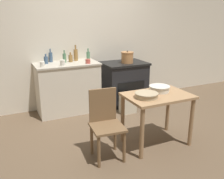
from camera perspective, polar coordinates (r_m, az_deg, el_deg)
name	(u,v)px	position (r m, az deg, el deg)	size (l,w,h in m)	color
ground_plane	(123,133)	(4.00, 2.43, -9.90)	(14.00, 14.00, 0.00)	brown
wall_back	(87,41)	(5.04, -5.83, 10.94)	(8.00, 0.07, 2.55)	beige
counter_cabinet	(68,88)	(4.75, -10.06, 0.42)	(1.15, 0.62, 0.94)	beige
stove	(124,83)	(5.15, 2.72, 1.54)	(0.87, 0.67, 0.86)	black
work_table	(157,104)	(3.53, 10.31, -3.17)	(0.90, 0.63, 0.74)	#A87F56
chair	(106,122)	(3.22, -1.48, -7.43)	(0.44, 0.44, 0.89)	brown
flour_sack	(128,103)	(4.70, 3.62, -3.07)	(0.28, 0.20, 0.39)	beige
stock_pot	(127,57)	(4.97, 3.51, 7.34)	(0.25, 0.25, 0.24)	#B77A47
mixing_bowl_large	(159,88)	(3.61, 10.79, 0.25)	(0.30, 0.30, 0.09)	silver
mixing_bowl_small	(147,95)	(3.33, 7.90, -1.23)	(0.31, 0.31, 0.07)	tan
bottle_far_left	(46,60)	(4.66, -14.86, 6.54)	(0.07, 0.07, 0.18)	#3D5675
bottle_left	(51,57)	(4.79, -13.83, 7.24)	(0.07, 0.07, 0.24)	#3D5675
bottle_mid_left	(65,58)	(4.70, -10.80, 7.15)	(0.06, 0.06, 0.23)	#517F5B
bottle_center_left	(88,56)	(4.83, -5.46, 7.66)	(0.07, 0.07, 0.23)	#517F5B
bottle_center	(76,55)	(4.83, -8.28, 7.89)	(0.08, 0.08, 0.30)	olive
bottle_center_right	(71,58)	(4.73, -9.45, 7.07)	(0.08, 0.08, 0.18)	olive
cup_mid_right	(63,63)	(4.42, -11.21, 6.00)	(0.09, 0.09, 0.10)	silver
cup_right	(42,64)	(4.40, -15.63, 5.56)	(0.08, 0.08, 0.09)	silver
cup_far_right	(88,61)	(4.55, -5.52, 6.44)	(0.09, 0.09, 0.08)	#B74C42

